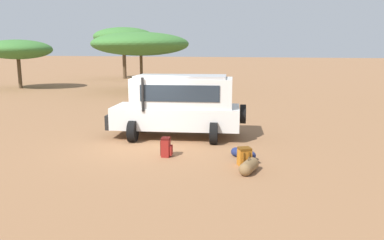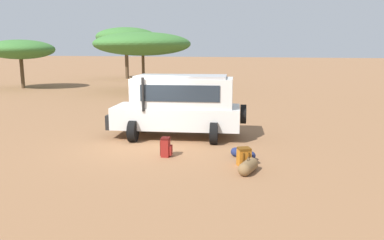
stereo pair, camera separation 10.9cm
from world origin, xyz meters
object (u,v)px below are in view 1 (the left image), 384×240
Objects in this scene: safari_vehicle at (179,105)px; acacia_tree_centre_back at (141,44)px; acacia_tree_far_left at (18,50)px; backpack_beside_front_wheel at (166,147)px; acacia_tree_left_mid at (124,37)px; duffel_bag_low_black_case at (249,166)px; backpack_cluster_center at (244,157)px; duffel_bag_soft_canvas at (243,154)px.

safari_vehicle is 17.43m from acacia_tree_centre_back.
safari_vehicle is at bearing -31.92° from acacia_tree_far_left.
acacia_tree_left_mid is (-18.16, 28.79, 4.57)m from backpack_beside_front_wheel.
duffel_bag_low_black_case is at bearing -34.02° from acacia_tree_far_left.
acacia_tree_far_left is at bearing 145.98° from duffel_bag_low_black_case.
backpack_cluster_center reaches higher than duffel_bag_low_black_case.
duffel_bag_soft_canvas is at bearing 15.52° from backpack_beside_front_wheel.
acacia_tree_centre_back is (-9.88, 17.26, 3.56)m from backpack_beside_front_wheel.
duffel_bag_soft_canvas is (-0.46, 1.36, -0.04)m from duffel_bag_low_black_case.
acacia_tree_left_mid is (2.89, 13.36, 1.46)m from acacia_tree_far_left.
safari_vehicle is 5.70× the size of duffel_bag_low_black_case.
acacia_tree_left_mid is (-20.55, 28.13, 4.73)m from duffel_bag_soft_canvas.
backpack_cluster_center is at bearing -75.33° from duffel_bag_soft_canvas.
backpack_cluster_center is 0.64× the size of duffel_bag_soft_canvas.
safari_vehicle reaches higher than backpack_cluster_center.
backpack_cluster_center is 0.57× the size of duffel_bag_low_black_case.
safari_vehicle is 0.75× the size of acacia_tree_left_mid.
backpack_cluster_center is at bearing -1.46° from backpack_beside_front_wheel.
backpack_beside_front_wheel is 2.48m from duffel_bag_soft_canvas.
acacia_tree_left_mid is (-21.01, 29.49, 4.69)m from duffel_bag_low_black_case.
acacia_tree_left_mid reaches higher than backpack_beside_front_wheel.
safari_vehicle is at bearing -56.09° from acacia_tree_left_mid.
duffel_bag_soft_canvas is at bearing 104.67° from backpack_cluster_center.
duffel_bag_low_black_case is at bearing -67.00° from backpack_cluster_center.
duffel_bag_low_black_case is 0.11× the size of acacia_tree_centre_back.
safari_vehicle is at bearing 103.14° from backpack_beside_front_wheel.
safari_vehicle reaches higher than backpack_beside_front_wheel.
duffel_bag_soft_canvas is 20.98m from acacia_tree_centre_back.
acacia_tree_far_left is (-20.42, 12.72, 2.12)m from safari_vehicle.
duffel_bag_low_black_case is 0.16× the size of acacia_tree_far_left.
acacia_tree_far_left is at bearing -102.22° from acacia_tree_left_mid.
safari_vehicle is at bearing 145.83° from duffel_bag_soft_canvas.
acacia_tree_left_mid reaches higher than safari_vehicle.
backpack_beside_front_wheel is at bearing 178.54° from backpack_cluster_center.
acacia_tree_centre_back is at bearing -54.31° from acacia_tree_left_mid.
acacia_tree_far_left reaches higher than duffel_bag_low_black_case.
duffel_bag_soft_canvas is at bearing 108.65° from duffel_bag_low_black_case.
acacia_tree_far_left is 11.33m from acacia_tree_centre_back.
safari_vehicle is 6.32× the size of duffel_bag_soft_canvas.
acacia_tree_centre_back reaches higher than duffel_bag_low_black_case.
backpack_beside_front_wheel is 2.93m from duffel_bag_low_black_case.
backpack_beside_front_wheel is at bearing -36.24° from acacia_tree_far_left.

